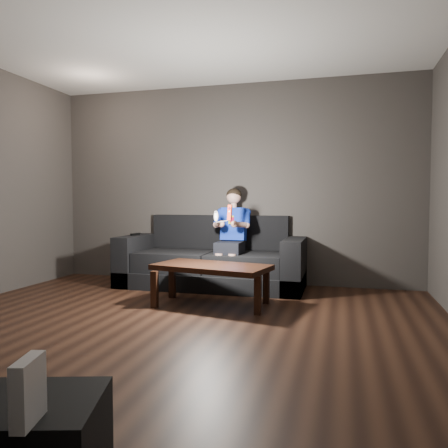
% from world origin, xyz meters
% --- Properties ---
extents(floor, '(5.00, 5.00, 0.00)m').
position_xyz_m(floor, '(0.00, 0.00, 0.00)').
color(floor, black).
rests_on(floor, ground).
extents(back_wall, '(5.00, 0.04, 2.70)m').
position_xyz_m(back_wall, '(0.00, 2.50, 1.35)').
color(back_wall, '#3E3936').
rests_on(back_wall, ground).
extents(ceiling, '(5.00, 5.00, 0.02)m').
position_xyz_m(ceiling, '(0.00, 0.00, 2.70)').
color(ceiling, beige).
rests_on(ceiling, back_wall).
extents(sofa, '(2.38, 1.03, 0.92)m').
position_xyz_m(sofa, '(-0.17, 2.16, 0.30)').
color(sofa, black).
rests_on(sofa, floor).
extents(child, '(0.47, 0.58, 1.16)m').
position_xyz_m(child, '(0.11, 2.09, 0.77)').
color(child, black).
rests_on(child, sofa).
extents(wii_remote_red, '(0.05, 0.07, 0.19)m').
position_xyz_m(wii_remote_red, '(0.20, 1.64, 0.98)').
color(wii_remote_red, red).
rests_on(wii_remote_red, child).
extents(nunchuk_white, '(0.07, 0.09, 0.14)m').
position_xyz_m(nunchuk_white, '(0.03, 1.65, 0.94)').
color(nunchuk_white, silver).
rests_on(nunchuk_white, child).
extents(wii_remote_black, '(0.08, 0.17, 0.03)m').
position_xyz_m(wii_remote_black, '(-1.24, 2.07, 0.67)').
color(wii_remote_black, black).
rests_on(wii_remote_black, sofa).
extents(coffee_table, '(1.30, 0.83, 0.44)m').
position_xyz_m(coffee_table, '(0.13, 1.11, 0.38)').
color(coffee_table, black).
rests_on(coffee_table, floor).
extents(wii_console, '(0.08, 0.15, 0.19)m').
position_xyz_m(wii_console, '(0.60, -2.27, 0.57)').
color(wii_console, silver).
rests_on(wii_console, media_console).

